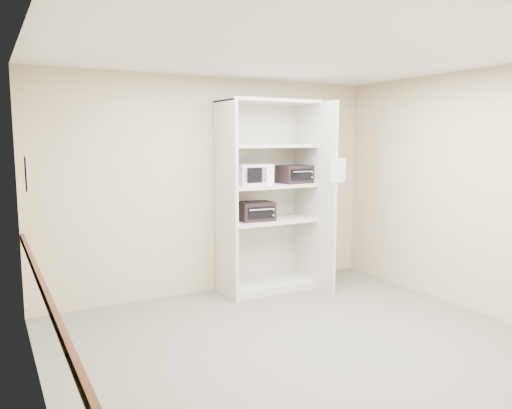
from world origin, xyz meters
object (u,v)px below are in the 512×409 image
microwave (253,174)px  toaster_oven_lower (256,211)px  shelving_unit (271,202)px  toaster_oven_upper (295,174)px

microwave → toaster_oven_lower: 0.47m
shelving_unit → toaster_oven_upper: (0.32, -0.06, 0.35)m
shelving_unit → microwave: shelving_unit is taller
toaster_oven_upper → shelving_unit: bearing=166.2°
microwave → toaster_oven_lower: size_ratio=1.02×
shelving_unit → microwave: 0.45m
shelving_unit → toaster_oven_lower: bearing=-171.3°
microwave → toaster_oven_lower: microwave is taller
toaster_oven_upper → toaster_oven_lower: toaster_oven_upper is taller
shelving_unit → toaster_oven_lower: 0.26m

